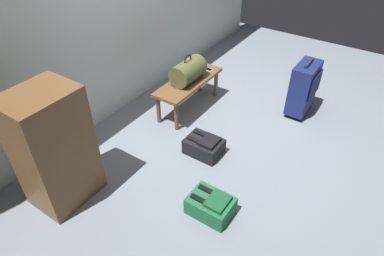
# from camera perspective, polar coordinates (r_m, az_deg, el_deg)

# --- Properties ---
(ground_plane) EXTENTS (6.60, 6.60, 0.00)m
(ground_plane) POSITION_cam_1_polar(r_m,az_deg,el_deg) (3.75, 7.96, -2.37)
(ground_plane) COLOR slate
(bench) EXTENTS (1.00, 0.36, 0.40)m
(bench) POSITION_cam_1_polar(r_m,az_deg,el_deg) (4.07, -0.57, 7.41)
(bench) COLOR brown
(bench) RESTS_ON ground
(duffel_bag_olive) EXTENTS (0.44, 0.26, 0.34)m
(duffel_bag_olive) POSITION_cam_1_polar(r_m,az_deg,el_deg) (3.96, -0.70, 9.74)
(duffel_bag_olive) COLOR #51562D
(duffel_bag_olive) RESTS_ON bench
(cell_phone) EXTENTS (0.07, 0.14, 0.01)m
(cell_phone) POSITION_cam_1_polar(r_m,az_deg,el_deg) (4.28, 2.57, 10.06)
(cell_phone) COLOR silver
(cell_phone) RESTS_ON bench
(suitcase_upright_navy) EXTENTS (0.43, 0.25, 0.69)m
(suitcase_upright_navy) POSITION_cam_1_polar(r_m,az_deg,el_deg) (4.20, 18.57, 6.59)
(suitcase_upright_navy) COLOR navy
(suitcase_upright_navy) RESTS_ON ground
(backpack_dark) EXTENTS (0.28, 0.38, 0.21)m
(backpack_dark) POSITION_cam_1_polar(r_m,az_deg,el_deg) (3.52, 2.09, -3.09)
(backpack_dark) COLOR black
(backpack_dark) RESTS_ON ground
(backpack_green) EXTENTS (0.28, 0.38, 0.21)m
(backpack_green) POSITION_cam_1_polar(r_m,az_deg,el_deg) (2.97, 3.26, -13.06)
(backpack_green) COLOR #1E6038
(backpack_green) RESTS_ON ground
(side_cabinet) EXTENTS (0.56, 0.44, 1.10)m
(side_cabinet) POSITION_cam_1_polar(r_m,az_deg,el_deg) (3.02, -22.54, -3.35)
(side_cabinet) COLOR brown
(side_cabinet) RESTS_ON ground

